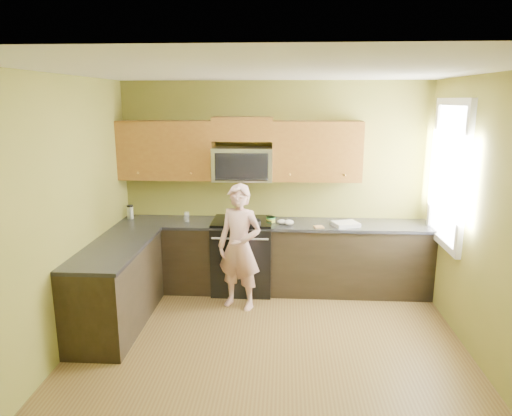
# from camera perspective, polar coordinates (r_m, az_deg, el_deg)

# --- Properties ---
(floor) EXTENTS (4.00, 4.00, 0.00)m
(floor) POSITION_cam_1_polar(r_m,az_deg,el_deg) (4.77, 1.50, -17.92)
(floor) COLOR brown
(floor) RESTS_ON ground
(ceiling) EXTENTS (4.00, 4.00, 0.00)m
(ceiling) POSITION_cam_1_polar(r_m,az_deg,el_deg) (4.09, 1.74, 16.49)
(ceiling) COLOR white
(ceiling) RESTS_ON ground
(wall_back) EXTENTS (4.00, 0.00, 4.00)m
(wall_back) POSITION_cam_1_polar(r_m,az_deg,el_deg) (6.18, 2.26, 2.81)
(wall_back) COLOR olive
(wall_back) RESTS_ON ground
(wall_front) EXTENTS (4.00, 0.00, 4.00)m
(wall_front) POSITION_cam_1_polar(r_m,az_deg,el_deg) (2.36, -0.13, -14.93)
(wall_front) COLOR olive
(wall_front) RESTS_ON ground
(wall_left) EXTENTS (0.00, 4.00, 4.00)m
(wall_left) POSITION_cam_1_polar(r_m,az_deg,el_deg) (4.74, -23.35, -1.51)
(wall_left) COLOR olive
(wall_left) RESTS_ON ground
(wall_right) EXTENTS (0.00, 4.00, 4.00)m
(wall_right) POSITION_cam_1_polar(r_m,az_deg,el_deg) (4.62, 27.25, -2.25)
(wall_right) COLOR olive
(wall_right) RESTS_ON ground
(cabinet_back_run) EXTENTS (4.00, 0.60, 0.88)m
(cabinet_back_run) POSITION_cam_1_polar(r_m,az_deg,el_deg) (6.13, 2.11, -6.10)
(cabinet_back_run) COLOR black
(cabinet_back_run) RESTS_ON floor
(cabinet_left_run) EXTENTS (0.60, 1.60, 0.88)m
(cabinet_left_run) POSITION_cam_1_polar(r_m,az_deg,el_deg) (5.42, -16.74, -9.33)
(cabinet_left_run) COLOR black
(cabinet_left_run) RESTS_ON floor
(countertop_back) EXTENTS (4.00, 0.62, 0.04)m
(countertop_back) POSITION_cam_1_polar(r_m,az_deg,el_deg) (5.98, 2.15, -1.97)
(countertop_back) COLOR black
(countertop_back) RESTS_ON cabinet_back_run
(countertop_left) EXTENTS (0.62, 1.60, 0.04)m
(countertop_left) POSITION_cam_1_polar(r_m,az_deg,el_deg) (5.26, -16.97, -4.69)
(countertop_left) COLOR black
(countertop_left) RESTS_ON cabinet_left_run
(stove) EXTENTS (0.76, 0.65, 0.95)m
(stove) POSITION_cam_1_polar(r_m,az_deg,el_deg) (6.11, -1.66, -5.80)
(stove) COLOR black
(stove) RESTS_ON floor
(microwave) EXTENTS (0.76, 0.40, 0.42)m
(microwave) POSITION_cam_1_polar(r_m,az_deg,el_deg) (5.99, -1.62, 3.45)
(microwave) COLOR silver
(microwave) RESTS_ON wall_back
(upper_cab_left) EXTENTS (1.22, 0.33, 0.75)m
(upper_cab_left) POSITION_cam_1_polar(r_m,az_deg,el_deg) (6.19, -10.77, 3.54)
(upper_cab_left) COLOR brown
(upper_cab_left) RESTS_ON wall_back
(upper_cab_right) EXTENTS (1.12, 0.33, 0.75)m
(upper_cab_right) POSITION_cam_1_polar(r_m,az_deg,el_deg) (6.02, 7.38, 3.38)
(upper_cab_right) COLOR brown
(upper_cab_right) RESTS_ON wall_back
(upper_cab_over_mw) EXTENTS (0.76, 0.33, 0.30)m
(upper_cab_over_mw) POSITION_cam_1_polar(r_m,az_deg,el_deg) (5.95, -1.63, 9.68)
(upper_cab_over_mw) COLOR brown
(upper_cab_over_mw) RESTS_ON wall_back
(window) EXTENTS (0.06, 1.06, 1.66)m
(window) POSITION_cam_1_polar(r_m,az_deg,el_deg) (5.65, 22.62, 3.90)
(window) COLOR white
(window) RESTS_ON wall_right
(woman) EXTENTS (0.65, 0.54, 1.51)m
(woman) POSITION_cam_1_polar(r_m,az_deg,el_deg) (5.53, -2.04, -4.82)
(woman) COLOR #D07268
(woman) RESTS_ON floor
(frying_pan) EXTENTS (0.36, 0.52, 0.06)m
(frying_pan) POSITION_cam_1_polar(r_m,az_deg,el_deg) (5.75, -0.75, -2.08)
(frying_pan) COLOR black
(frying_pan) RESTS_ON stove
(butter_tub) EXTENTS (0.15, 0.15, 0.09)m
(butter_tub) POSITION_cam_1_polar(r_m,az_deg,el_deg) (6.00, 1.84, -1.73)
(butter_tub) COLOR #D0DB39
(butter_tub) RESTS_ON countertop_back
(toast_slice) EXTENTS (0.13, 0.13, 0.01)m
(toast_slice) POSITION_cam_1_polar(r_m,az_deg,el_deg) (5.79, 7.71, -2.32)
(toast_slice) COLOR #B27F47
(toast_slice) RESTS_ON countertop_back
(napkin_a) EXTENTS (0.12, 0.13, 0.06)m
(napkin_a) POSITION_cam_1_polar(r_m,az_deg,el_deg) (5.89, 3.19, -1.72)
(napkin_a) COLOR silver
(napkin_a) RESTS_ON countertop_back
(napkin_b) EXTENTS (0.14, 0.15, 0.07)m
(napkin_b) POSITION_cam_1_polar(r_m,az_deg,el_deg) (5.86, 4.07, -1.77)
(napkin_b) COLOR silver
(napkin_b) RESTS_ON countertop_back
(dish_towel) EXTENTS (0.36, 0.33, 0.05)m
(dish_towel) POSITION_cam_1_polar(r_m,az_deg,el_deg) (5.90, 10.96, -1.96)
(dish_towel) COLOR silver
(dish_towel) RESTS_ON countertop_back
(travel_mug) EXTENTS (0.11, 0.11, 0.18)m
(travel_mug) POSITION_cam_1_polar(r_m,az_deg,el_deg) (6.39, -15.13, -1.26)
(travel_mug) COLOR silver
(travel_mug) RESTS_ON countertop_back
(glass_b) EXTENTS (0.08, 0.08, 0.12)m
(glass_b) POSITION_cam_1_polar(r_m,az_deg,el_deg) (6.08, -8.51, -1.07)
(glass_b) COLOR silver
(glass_b) RESTS_ON countertop_back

